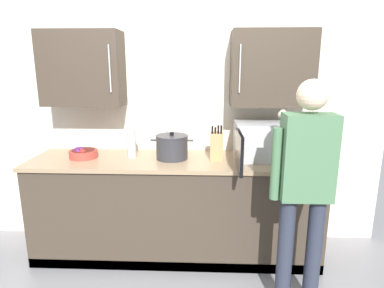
{
  "coord_description": "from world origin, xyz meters",
  "views": [
    {
      "loc": [
        0.26,
        -1.97,
        1.74
      ],
      "look_at": [
        0.15,
        0.79,
        1.07
      ],
      "focal_mm": 30.69,
      "sensor_mm": 36.0,
      "label": 1
    }
  ],
  "objects_px": {
    "person_figure": "(304,179)",
    "stock_pot": "(172,147)",
    "microwave_oven": "(263,141)",
    "knife_block": "(216,146)",
    "fruit_bowl": "(83,153)",
    "thermos_flask": "(131,143)"
  },
  "relations": [
    {
      "from": "fruit_bowl",
      "to": "person_figure",
      "type": "height_order",
      "value": "person_figure"
    },
    {
      "from": "knife_block",
      "to": "thermos_flask",
      "type": "relative_size",
      "value": 1.17
    },
    {
      "from": "fruit_bowl",
      "to": "stock_pot",
      "type": "relative_size",
      "value": 0.65
    },
    {
      "from": "microwave_oven",
      "to": "knife_block",
      "type": "height_order",
      "value": "microwave_oven"
    },
    {
      "from": "person_figure",
      "to": "stock_pot",
      "type": "bearing_deg",
      "value": 144.03
    },
    {
      "from": "knife_block",
      "to": "thermos_flask",
      "type": "xyz_separation_m",
      "value": [
        -0.76,
        0.02,
        0.01
      ]
    },
    {
      "from": "microwave_oven",
      "to": "knife_block",
      "type": "xyz_separation_m",
      "value": [
        -0.41,
        -0.02,
        -0.04
      ]
    },
    {
      "from": "knife_block",
      "to": "thermos_flask",
      "type": "bearing_deg",
      "value": 178.2
    },
    {
      "from": "person_figure",
      "to": "thermos_flask",
      "type": "bearing_deg",
      "value": 151.43
    },
    {
      "from": "knife_block",
      "to": "person_figure",
      "type": "relative_size",
      "value": 0.19
    },
    {
      "from": "stock_pot",
      "to": "knife_block",
      "type": "relative_size",
      "value": 1.23
    },
    {
      "from": "fruit_bowl",
      "to": "person_figure",
      "type": "relative_size",
      "value": 0.15
    },
    {
      "from": "microwave_oven",
      "to": "thermos_flask",
      "type": "relative_size",
      "value": 2.93
    },
    {
      "from": "microwave_oven",
      "to": "stock_pot",
      "type": "height_order",
      "value": "microwave_oven"
    },
    {
      "from": "microwave_oven",
      "to": "stock_pot",
      "type": "xyz_separation_m",
      "value": [
        -0.81,
        -0.03,
        -0.06
      ]
    },
    {
      "from": "thermos_flask",
      "to": "microwave_oven",
      "type": "bearing_deg",
      "value": -0.03
    },
    {
      "from": "microwave_oven",
      "to": "person_figure",
      "type": "xyz_separation_m",
      "value": [
        0.16,
        -0.73,
        -0.1
      ]
    },
    {
      "from": "microwave_oven",
      "to": "thermos_flask",
      "type": "distance_m",
      "value": 1.17
    },
    {
      "from": "fruit_bowl",
      "to": "knife_block",
      "type": "bearing_deg",
      "value": 0.42
    },
    {
      "from": "fruit_bowl",
      "to": "stock_pot",
      "type": "distance_m",
      "value": 0.81
    },
    {
      "from": "thermos_flask",
      "to": "person_figure",
      "type": "relative_size",
      "value": 0.16
    },
    {
      "from": "fruit_bowl",
      "to": "person_figure",
      "type": "xyz_separation_m",
      "value": [
        1.77,
        -0.69,
        0.03
      ]
    }
  ]
}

